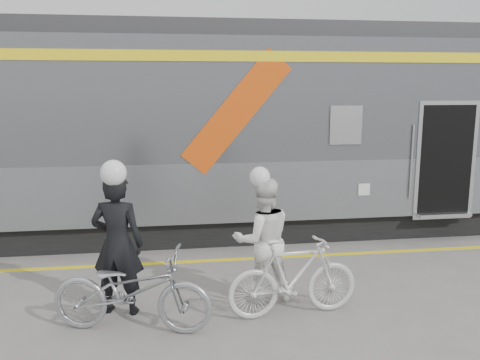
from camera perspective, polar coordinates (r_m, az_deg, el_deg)
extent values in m
plane|color=slate|center=(6.91, 2.71, -14.80)|extent=(90.00, 90.00, 0.00)
cube|color=black|center=(11.09, 7.77, -3.62)|extent=(24.00, 2.70, 0.50)
cube|color=#9EA0A5|center=(10.92, 7.87, 0.45)|extent=(24.00, 3.00, 1.10)
cube|color=slate|center=(10.76, 8.10, 9.13)|extent=(24.00, 3.00, 2.20)
cube|color=#38383A|center=(10.80, 8.28, 15.77)|extent=(24.00, 2.64, 0.30)
cube|color=yellow|center=(9.33, 10.90, 13.44)|extent=(24.00, 0.02, 0.18)
cube|color=#DD4B0D|center=(8.91, -0.43, 7.65)|extent=(1.96, 0.01, 2.19)
cube|color=black|center=(9.41, 11.79, 6.06)|extent=(0.55, 0.02, 0.65)
cube|color=black|center=(10.52, 21.55, 2.16)|extent=(1.05, 0.45, 2.10)
cube|color=silver|center=(10.34, 22.13, 1.99)|extent=(1.20, 0.02, 2.25)
cylinder|color=silver|center=(9.99, 18.71, 1.93)|extent=(0.04, 0.04, 1.40)
cube|color=silver|center=(10.50, 21.84, -3.61)|extent=(1.05, 0.25, 0.06)
cube|color=silver|center=(9.71, 13.75, -1.04)|extent=(0.22, 0.01, 0.22)
cube|color=yellow|center=(8.87, 0.03, -8.86)|extent=(24.00, 0.12, 0.01)
imported|color=black|center=(6.81, -13.59, -7.01)|extent=(0.77, 0.60, 1.88)
imported|color=#9D9FA4|center=(6.42, -12.05, -12.06)|extent=(2.07, 1.14, 1.03)
imported|color=white|center=(7.03, 2.56, -6.75)|extent=(0.90, 0.73, 1.73)
imported|color=silver|center=(6.70, 6.00, -10.79)|extent=(1.79, 0.65, 1.05)
sphere|color=white|center=(6.56, -14.01, 2.20)|extent=(0.33, 0.33, 0.33)
sphere|color=white|center=(6.80, 2.63, 1.36)|extent=(0.28, 0.28, 0.28)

